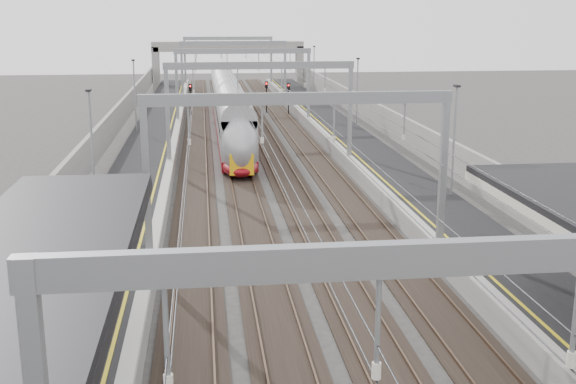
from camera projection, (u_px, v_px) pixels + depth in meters
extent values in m
cube|color=black|center=(148.00, 159.00, 52.47)|extent=(4.00, 120.00, 1.00)
cube|color=black|center=(363.00, 154.00, 54.29)|extent=(4.00, 120.00, 1.00)
cube|color=black|center=(196.00, 164.00, 52.97)|extent=(2.40, 140.00, 0.08)
cube|color=brown|center=(186.00, 163.00, 52.87)|extent=(0.07, 140.00, 0.14)
cube|color=brown|center=(206.00, 162.00, 53.04)|extent=(0.07, 140.00, 0.14)
cube|color=black|center=(237.00, 163.00, 53.32)|extent=(2.40, 140.00, 0.08)
cube|color=brown|center=(227.00, 162.00, 53.21)|extent=(0.07, 140.00, 0.14)
cube|color=brown|center=(247.00, 161.00, 53.38)|extent=(0.07, 140.00, 0.14)
cube|color=black|center=(277.00, 162.00, 53.66)|extent=(2.40, 140.00, 0.08)
cube|color=brown|center=(268.00, 161.00, 53.56)|extent=(0.07, 140.00, 0.14)
cube|color=brown|center=(287.00, 161.00, 53.72)|extent=(0.07, 140.00, 0.14)
cube|color=black|center=(317.00, 161.00, 54.00)|extent=(2.40, 140.00, 0.08)
cube|color=brown|center=(308.00, 160.00, 53.90)|extent=(0.07, 140.00, 0.14)
cube|color=brown|center=(327.00, 160.00, 54.06)|extent=(0.07, 140.00, 0.14)
cube|color=gray|center=(483.00, 256.00, 10.28)|extent=(13.00, 0.25, 0.50)
cube|color=gray|center=(146.00, 175.00, 29.57)|extent=(0.28, 0.28, 6.60)
cube|color=gray|center=(443.00, 168.00, 31.01)|extent=(0.28, 0.28, 6.60)
cube|color=gray|center=(298.00, 99.00, 29.56)|extent=(13.00, 0.25, 0.50)
cube|color=gray|center=(167.00, 112.00, 48.86)|extent=(0.28, 0.28, 6.60)
cube|color=gray|center=(350.00, 109.00, 50.30)|extent=(0.28, 0.28, 6.60)
cube|color=gray|center=(260.00, 65.00, 48.85)|extent=(13.00, 0.25, 0.50)
cube|color=gray|center=(177.00, 84.00, 68.14)|extent=(0.28, 0.28, 6.60)
cube|color=gray|center=(309.00, 83.00, 69.58)|extent=(0.28, 0.28, 6.60)
cube|color=gray|center=(243.00, 51.00, 68.13)|extent=(13.00, 0.25, 0.50)
cube|color=gray|center=(182.00, 69.00, 87.43)|extent=(0.28, 0.28, 6.60)
cube|color=gray|center=(285.00, 68.00, 88.87)|extent=(0.28, 0.28, 6.60)
cube|color=gray|center=(233.00, 43.00, 87.42)|extent=(13.00, 0.25, 0.50)
cube|color=gray|center=(185.00, 60.00, 104.79)|extent=(0.28, 0.28, 6.60)
cube|color=gray|center=(271.00, 59.00, 106.22)|extent=(0.28, 0.28, 6.60)
cube|color=gray|center=(228.00, 38.00, 104.78)|extent=(13.00, 0.25, 0.50)
cylinder|color=#262628|center=(195.00, 83.00, 56.49)|extent=(0.03, 140.00, 0.03)
cylinder|color=#262628|center=(233.00, 82.00, 56.83)|extent=(0.03, 140.00, 0.03)
cylinder|color=#262628|center=(271.00, 82.00, 57.18)|extent=(0.03, 140.00, 0.03)
cylinder|color=#262628|center=(308.00, 82.00, 57.52)|extent=(0.03, 140.00, 0.03)
cylinder|color=black|center=(15.00, 277.00, 21.78)|extent=(0.20, 0.20, 4.00)
cube|color=gray|center=(228.00, 46.00, 105.05)|extent=(22.00, 2.20, 1.40)
cube|color=gray|center=(156.00, 69.00, 104.59)|extent=(1.00, 2.20, 6.20)
cube|color=gray|center=(299.00, 67.00, 106.99)|extent=(1.00, 2.20, 6.20)
cube|color=gray|center=(102.00, 145.00, 51.84)|extent=(0.30, 120.00, 3.20)
cube|color=gray|center=(405.00, 139.00, 54.39)|extent=(0.30, 120.00, 3.20)
cube|color=maroon|center=(233.00, 141.00, 59.39)|extent=(2.51, 21.40, 0.74)
cube|color=gray|center=(233.00, 120.00, 58.97)|extent=(2.51, 21.40, 2.79)
cube|color=black|center=(238.00, 163.00, 52.24)|extent=(1.86, 2.23, 0.47)
cube|color=maroon|center=(225.00, 108.00, 80.39)|extent=(2.51, 21.40, 0.74)
cube|color=gray|center=(224.00, 92.00, 79.97)|extent=(2.51, 21.40, 2.79)
cube|color=black|center=(227.00, 120.00, 73.24)|extent=(1.86, 2.23, 0.47)
ellipsoid|color=gray|center=(240.00, 147.00, 48.54)|extent=(2.51, 4.84, 3.91)
cube|color=#FBB30D|center=(242.00, 165.00, 46.81)|extent=(1.58, 0.12, 1.40)
cube|color=black|center=(241.00, 142.00, 46.88)|extent=(1.49, 0.54, 0.88)
cylinder|color=black|center=(191.00, 102.00, 77.85)|extent=(0.12, 0.12, 3.00)
cube|color=black|center=(190.00, 87.00, 77.47)|extent=(0.32, 0.22, 0.75)
sphere|color=red|center=(190.00, 86.00, 77.31)|extent=(0.16, 0.16, 0.16)
cylinder|color=black|center=(267.00, 99.00, 80.65)|extent=(0.12, 0.12, 3.00)
cube|color=black|center=(266.00, 85.00, 80.26)|extent=(0.32, 0.22, 0.75)
sphere|color=red|center=(267.00, 84.00, 80.10)|extent=(0.16, 0.16, 0.16)
cylinder|color=black|center=(288.00, 101.00, 78.69)|extent=(0.12, 0.12, 3.00)
cube|color=black|center=(288.00, 87.00, 78.31)|extent=(0.32, 0.22, 0.75)
sphere|color=red|center=(289.00, 85.00, 78.15)|extent=(0.16, 0.16, 0.16)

